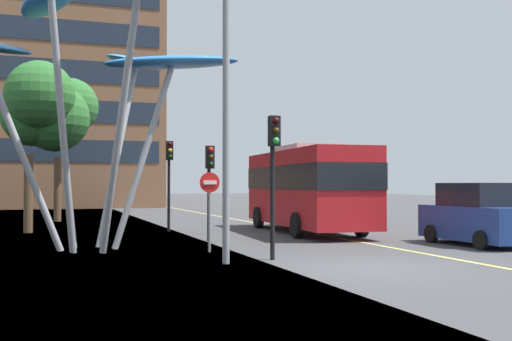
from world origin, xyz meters
TOP-DOWN VIEW (x-y plane):
  - ground at (-0.63, 0.00)m, footprint 120.00×240.00m
  - red_bus at (2.98, 10.63)m, footprint 3.32×9.77m
  - leaf_sculpture at (-5.98, 6.16)m, footprint 9.41×9.56m
  - traffic_light_kerb_near at (-1.65, 2.11)m, footprint 0.28×0.42m
  - traffic_light_kerb_far at (-1.85, 8.02)m, footprint 0.28×0.42m
  - traffic_light_island_mid at (-2.34, 12.88)m, footprint 0.28×0.42m
  - car_parked_mid at (6.09, 3.75)m, footprint 1.99×4.16m
  - street_lamp at (-2.72, 1.81)m, footprint 1.54×0.44m
  - tree_pavement_near at (-7.39, 14.93)m, footprint 3.74×3.86m
  - tree_pavement_far at (-6.43, 21.85)m, footprint 3.83×3.63m
  - no_entry_sign at (-2.76, 4.55)m, footprint 0.60×0.12m
  - backdrop_building at (-8.05, 45.92)m, footprint 21.23×12.93m

SIDE VIEW (x-z plane):
  - ground at x=-0.63m, z-range -0.10..0.00m
  - car_parked_mid at x=6.09m, z-range -0.07..1.97m
  - no_entry_sign at x=-2.76m, z-range 0.40..2.75m
  - red_bus at x=2.98m, z-range 0.17..3.76m
  - traffic_light_kerb_far at x=-1.85m, z-range 0.76..4.11m
  - traffic_light_kerb_near at x=-1.65m, z-range 0.85..4.64m
  - traffic_light_island_mid at x=-2.34m, z-range 0.85..4.67m
  - street_lamp at x=-2.72m, z-range 1.05..8.86m
  - tree_pavement_near at x=-7.39m, z-range 1.59..8.77m
  - tree_pavement_far at x=-6.43m, z-range 2.08..9.82m
  - leaf_sculpture at x=-5.98m, z-range 2.20..10.99m
  - backdrop_building at x=-8.05m, z-range 0.00..25.99m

